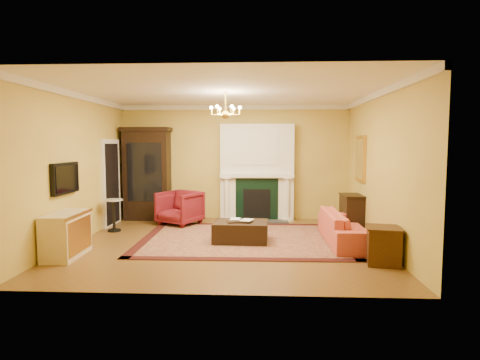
# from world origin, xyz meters

# --- Properties ---
(floor) EXTENTS (6.00, 5.50, 0.02)m
(floor) POSITION_xyz_m (0.00, 0.00, -0.01)
(floor) COLOR brown
(floor) RESTS_ON ground
(ceiling) EXTENTS (6.00, 5.50, 0.02)m
(ceiling) POSITION_xyz_m (0.00, 0.00, 3.01)
(ceiling) COLOR white
(ceiling) RESTS_ON wall_back
(wall_back) EXTENTS (6.00, 0.02, 3.00)m
(wall_back) POSITION_xyz_m (0.00, 2.76, 1.50)
(wall_back) COLOR gold
(wall_back) RESTS_ON floor
(wall_front) EXTENTS (6.00, 0.02, 3.00)m
(wall_front) POSITION_xyz_m (0.00, -2.76, 1.50)
(wall_front) COLOR gold
(wall_front) RESTS_ON floor
(wall_left) EXTENTS (0.02, 5.50, 3.00)m
(wall_left) POSITION_xyz_m (-3.01, 0.00, 1.50)
(wall_left) COLOR gold
(wall_left) RESTS_ON floor
(wall_right) EXTENTS (0.02, 5.50, 3.00)m
(wall_right) POSITION_xyz_m (3.01, 0.00, 1.50)
(wall_right) COLOR gold
(wall_right) RESTS_ON floor
(fireplace) EXTENTS (1.90, 0.70, 2.50)m
(fireplace) POSITION_xyz_m (0.60, 2.57, 1.19)
(fireplace) COLOR silver
(fireplace) RESTS_ON wall_back
(crown_molding) EXTENTS (6.00, 5.50, 0.12)m
(crown_molding) POSITION_xyz_m (0.00, 0.96, 2.94)
(crown_molding) COLOR silver
(crown_molding) RESTS_ON ceiling
(doorway) EXTENTS (0.08, 1.05, 2.10)m
(doorway) POSITION_xyz_m (-2.95, 1.70, 1.05)
(doorway) COLOR silver
(doorway) RESTS_ON wall_left
(tv_panel) EXTENTS (0.09, 0.95, 0.58)m
(tv_panel) POSITION_xyz_m (-2.95, -0.60, 1.35)
(tv_panel) COLOR black
(tv_panel) RESTS_ON wall_left
(gilt_mirror) EXTENTS (0.06, 0.76, 1.05)m
(gilt_mirror) POSITION_xyz_m (2.97, 1.40, 1.65)
(gilt_mirror) COLOR gold
(gilt_mirror) RESTS_ON wall_right
(chandelier) EXTENTS (0.63, 0.55, 0.53)m
(chandelier) POSITION_xyz_m (-0.00, 0.00, 2.61)
(chandelier) COLOR gold
(chandelier) RESTS_ON ceiling
(oriental_rug) EXTENTS (4.30, 3.24, 0.02)m
(oriental_rug) POSITION_xyz_m (0.35, 0.37, 0.01)
(oriental_rug) COLOR #450E15
(oriental_rug) RESTS_ON floor
(china_cabinet) EXTENTS (1.16, 0.54, 2.31)m
(china_cabinet) POSITION_xyz_m (-2.28, 2.49, 1.16)
(china_cabinet) COLOR black
(china_cabinet) RESTS_ON floor
(wingback_armchair) EXTENTS (1.18, 1.15, 0.91)m
(wingback_armchair) POSITION_xyz_m (-1.30, 1.83, 0.46)
(wingback_armchair) COLOR maroon
(wingback_armchair) RESTS_ON floor
(pedestal_table) EXTENTS (0.41, 0.41, 0.74)m
(pedestal_table) POSITION_xyz_m (-2.64, 0.98, 0.43)
(pedestal_table) COLOR black
(pedestal_table) RESTS_ON floor
(commode) EXTENTS (0.53, 1.06, 0.78)m
(commode) POSITION_xyz_m (-2.73, -1.08, 0.39)
(commode) COLOR beige
(commode) RESTS_ON floor
(coral_sofa) EXTENTS (0.65, 2.17, 0.85)m
(coral_sofa) POSITION_xyz_m (2.43, 0.14, 0.42)
(coral_sofa) COLOR #CB5B40
(coral_sofa) RESTS_ON floor
(end_table) EXTENTS (0.60, 0.60, 0.59)m
(end_table) POSITION_xyz_m (2.72, -1.26, 0.30)
(end_table) COLOR #35210E
(end_table) RESTS_ON floor
(console_table) EXTENTS (0.44, 0.74, 0.81)m
(console_table) POSITION_xyz_m (2.78, 1.32, 0.40)
(console_table) COLOR black
(console_table) RESTS_ON floor
(leather_ottoman) EXTENTS (1.11, 0.83, 0.40)m
(leather_ottoman) POSITION_xyz_m (0.29, 0.14, 0.22)
(leather_ottoman) COLOR black
(leather_ottoman) RESTS_ON oriental_rug
(ottoman_tray) EXTENTS (0.46, 0.39, 0.03)m
(ottoman_tray) POSITION_xyz_m (0.22, 0.10, 0.43)
(ottoman_tray) COLOR black
(ottoman_tray) RESTS_ON leather_ottoman
(book_a) EXTENTS (0.20, 0.04, 0.27)m
(book_a) POSITION_xyz_m (0.08, 0.18, 0.58)
(book_a) COLOR gray
(book_a) RESTS_ON ottoman_tray
(book_b) EXTENTS (0.21, 0.09, 0.29)m
(book_b) POSITION_xyz_m (0.32, 0.12, 0.59)
(book_b) COLOR gray
(book_b) RESTS_ON ottoman_tray
(topiary_left) EXTENTS (0.16, 0.16, 0.44)m
(topiary_left) POSITION_xyz_m (0.00, 2.53, 1.47)
(topiary_left) COLOR gray
(topiary_left) RESTS_ON fireplace
(topiary_right) EXTENTS (0.17, 0.17, 0.44)m
(topiary_right) POSITION_xyz_m (1.27, 2.53, 1.47)
(topiary_right) COLOR gray
(topiary_right) RESTS_ON fireplace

